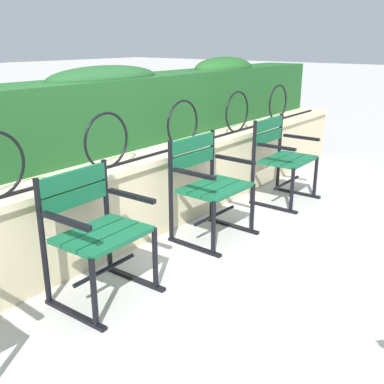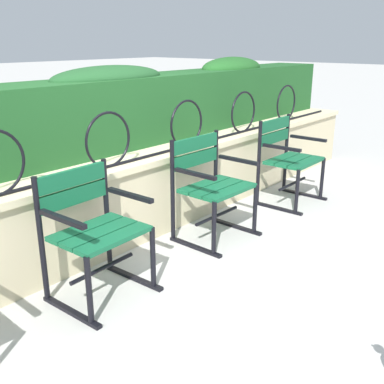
# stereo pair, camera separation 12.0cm
# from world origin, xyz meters

# --- Properties ---
(ground_plane) EXTENTS (60.00, 60.00, 0.00)m
(ground_plane) POSITION_xyz_m (0.00, 0.00, 0.00)
(ground_plane) COLOR #B7B5AF
(stone_wall) EXTENTS (7.26, 0.41, 0.68)m
(stone_wall) POSITION_xyz_m (0.00, 0.74, 0.34)
(stone_wall) COLOR beige
(stone_wall) RESTS_ON ground
(iron_arch_fence) EXTENTS (6.73, 0.02, 0.42)m
(iron_arch_fence) POSITION_xyz_m (-0.21, 0.66, 0.86)
(iron_arch_fence) COLOR black
(iron_arch_fence) RESTS_ON stone_wall
(hedge_row) EXTENTS (7.12, 0.52, 0.73)m
(hedge_row) POSITION_xyz_m (0.04, 1.18, 1.01)
(hedge_row) COLOR #1E5123
(hedge_row) RESTS_ON stone_wall
(park_chair_centre_left) EXTENTS (0.59, 0.54, 0.82)m
(park_chair_centre_left) POSITION_xyz_m (-0.74, 0.27, 0.45)
(park_chair_centre_left) COLOR #145B38
(park_chair_centre_left) RESTS_ON ground
(park_chair_centre_right) EXTENTS (0.61, 0.53, 0.85)m
(park_chair_centre_right) POSITION_xyz_m (0.47, 0.26, 0.46)
(park_chair_centre_right) COLOR #145B38
(park_chair_centre_right) RESTS_ON ground
(park_chair_rightmost) EXTENTS (0.60, 0.53, 0.85)m
(park_chair_rightmost) POSITION_xyz_m (1.66, 0.21, 0.46)
(park_chair_rightmost) COLOR #145B38
(park_chair_rightmost) RESTS_ON ground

